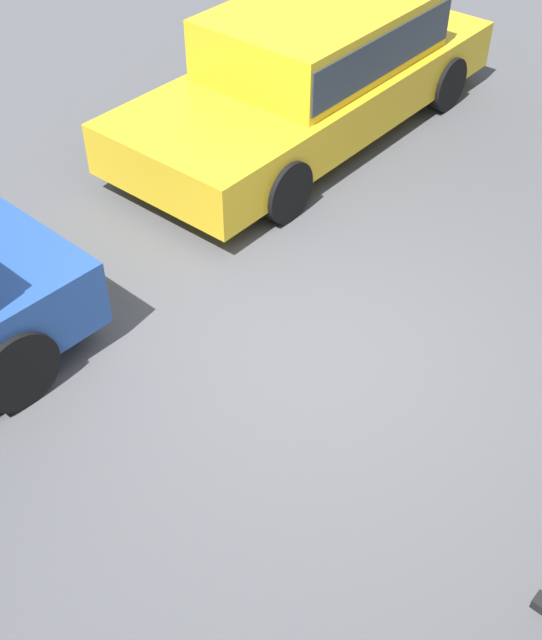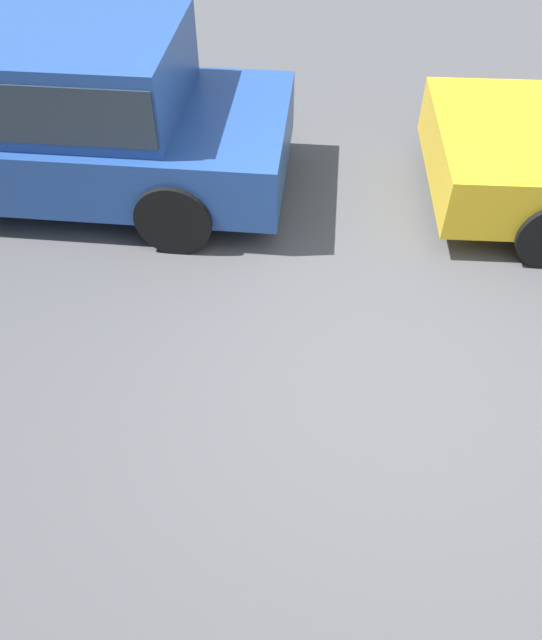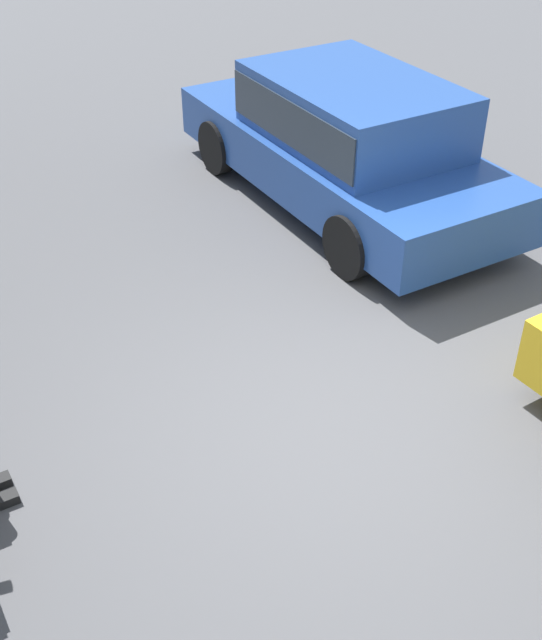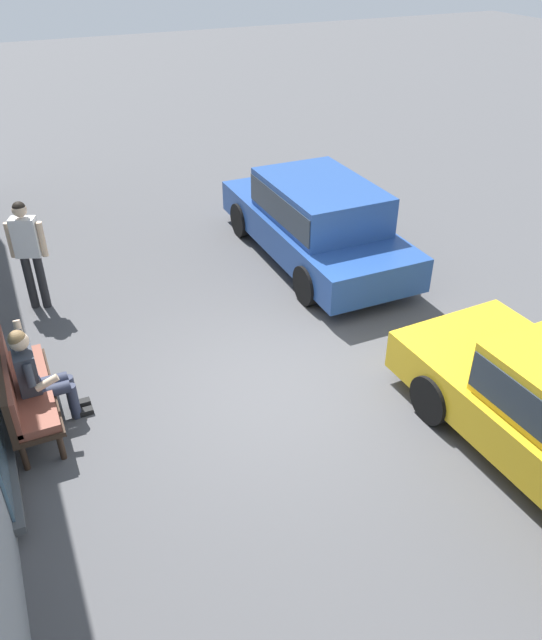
# 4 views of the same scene
# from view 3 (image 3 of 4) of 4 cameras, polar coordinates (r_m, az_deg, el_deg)

# --- Properties ---
(ground_plane) EXTENTS (60.00, 60.00, 0.00)m
(ground_plane) POSITION_cam_3_polar(r_m,az_deg,el_deg) (6.02, 3.99, -7.94)
(ground_plane) COLOR #4C4C4F
(parked_car_mid) EXTENTS (4.42, 1.86, 1.45)m
(parked_car_mid) POSITION_cam_3_polar(r_m,az_deg,el_deg) (8.81, 5.35, 12.84)
(parked_car_mid) COLOR #23478E
(parked_car_mid) RESTS_ON ground_plane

